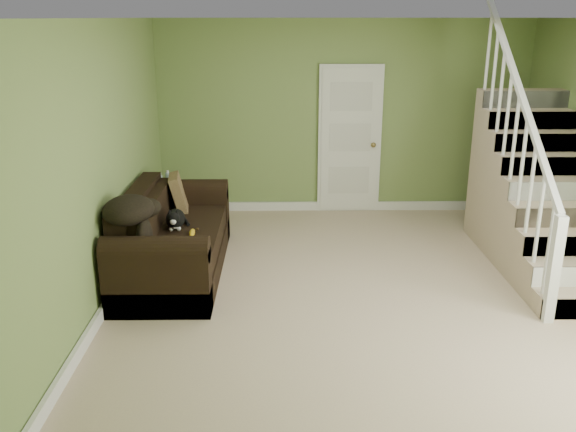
{
  "coord_description": "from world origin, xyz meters",
  "views": [
    {
      "loc": [
        -0.85,
        -5.52,
        2.61
      ],
      "look_at": [
        -0.78,
        0.11,
        0.77
      ],
      "focal_mm": 38.0,
      "sensor_mm": 36.0,
      "label": 1
    }
  ],
  "objects_px": {
    "side_table": "(169,209)",
    "cat": "(175,219)",
    "banana": "(192,233)",
    "sofa": "(171,242)"
  },
  "relations": [
    {
      "from": "side_table",
      "to": "banana",
      "type": "xyz_separation_m",
      "value": [
        0.52,
        -1.53,
        0.23
      ]
    },
    {
      "from": "sofa",
      "to": "cat",
      "type": "bearing_deg",
      "value": 30.7
    },
    {
      "from": "side_table",
      "to": "cat",
      "type": "height_order",
      "value": "side_table"
    },
    {
      "from": "cat",
      "to": "banana",
      "type": "height_order",
      "value": "cat"
    },
    {
      "from": "side_table",
      "to": "banana",
      "type": "height_order",
      "value": "side_table"
    },
    {
      "from": "sofa",
      "to": "cat",
      "type": "distance_m",
      "value": 0.25
    },
    {
      "from": "sofa",
      "to": "side_table",
      "type": "xyz_separation_m",
      "value": [
        -0.26,
        1.33,
        -0.06
      ]
    },
    {
      "from": "banana",
      "to": "side_table",
      "type": "bearing_deg",
      "value": 106.2
    },
    {
      "from": "side_table",
      "to": "cat",
      "type": "distance_m",
      "value": 1.37
    },
    {
      "from": "side_table",
      "to": "banana",
      "type": "relative_size",
      "value": 3.73
    }
  ]
}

